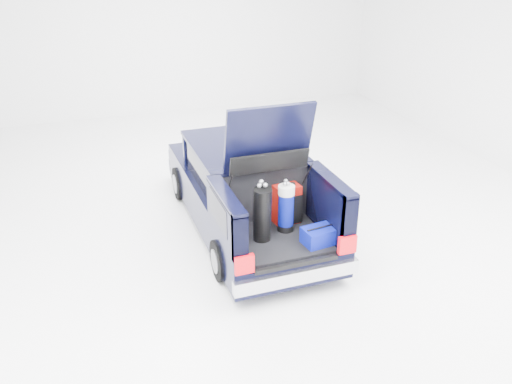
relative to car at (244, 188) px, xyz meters
name	(u,v)px	position (x,y,z in m)	size (l,w,h in m)	color
ground	(246,226)	(0.00, -0.11, -0.67)	(14.00, 14.00, 0.00)	white
car	(244,188)	(0.00, 0.00, 0.00)	(1.87, 4.65, 2.47)	black
red_suitcase	(287,204)	(0.28, -1.19, 0.23)	(0.40, 0.28, 0.63)	#6E0703
black_golf_bag	(262,214)	(-0.24, -1.57, 0.34)	(0.29, 0.35, 0.91)	black
blue_golf_bag	(286,208)	(0.18, -1.41, 0.29)	(0.28, 0.28, 0.81)	black
blue_duffel	(320,235)	(0.50, -1.91, 0.05)	(0.52, 0.38, 0.26)	#050C7E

